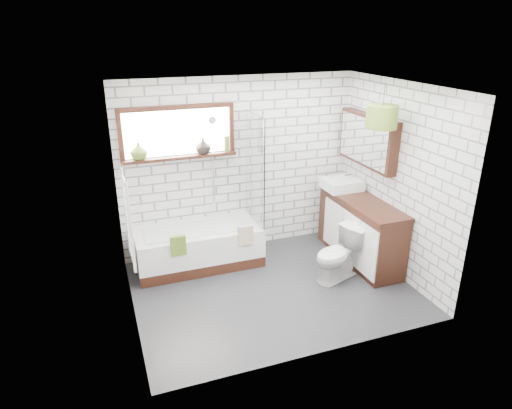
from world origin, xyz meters
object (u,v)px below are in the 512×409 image
object	(u,v)px
vanity	(360,230)
basin	(342,184)
toilet	(338,255)
bathtub	(199,247)
pendant	(382,117)

from	to	relation	value
vanity	basin	xyz separation A→B (m)	(-0.06, 0.48, 0.53)
basin	toilet	xyz separation A→B (m)	(-0.49, -0.86, -0.63)
bathtub	vanity	world-z (taller)	vanity
bathtub	basin	distance (m)	2.23
basin	toilet	distance (m)	1.17
basin	toilet	bearing A→B (deg)	-120.02
vanity	toilet	distance (m)	0.68
bathtub	toilet	xyz separation A→B (m)	(1.62, -0.98, 0.08)
bathtub	toilet	distance (m)	1.89
toilet	pendant	size ratio (longest dim) A/B	1.88
bathtub	pendant	bearing A→B (deg)	-24.92
pendant	basin	bearing A→B (deg)	88.01
bathtub	toilet	bearing A→B (deg)	-31.26
bathtub	pendant	size ratio (longest dim) A/B	4.55
toilet	vanity	bearing A→B (deg)	105.42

